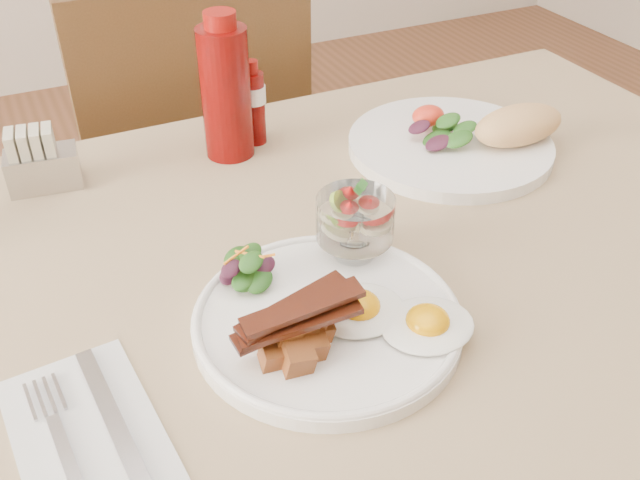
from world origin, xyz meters
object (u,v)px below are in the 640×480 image
second_plate (466,139)px  sugar_caddy (40,163)px  main_plate (327,321)px  fruit_cup (355,219)px  chair_far (192,171)px  table (339,320)px  hot_sauce_bottle (254,104)px  ketchup_bottle (226,91)px

second_plate → sugar_caddy: size_ratio=3.10×
main_plate → fruit_cup: size_ratio=3.15×
chair_far → sugar_caddy: (-0.29, -0.34, 0.26)m
table → hot_sauce_bottle: bearing=86.5°
sugar_caddy → table: bearing=-41.6°
chair_far → ketchup_bottle: size_ratio=4.47×
chair_far → sugar_caddy: chair_far is taller
main_plate → hot_sauce_bottle: (0.08, 0.41, 0.05)m
main_plate → ketchup_bottle: ketchup_bottle is taller
second_plate → hot_sauce_bottle: 0.31m
fruit_cup → second_plate: fruit_cup is taller
sugar_caddy → ketchup_bottle: bearing=2.9°
chair_far → main_plate: 0.79m
ketchup_bottle → hot_sauce_bottle: bearing=20.1°
chair_far → sugar_caddy: 0.51m
main_plate → second_plate: size_ratio=0.91×
hot_sauce_bottle → fruit_cup: bearing=-91.3°
chair_far → table: bearing=-90.0°
fruit_cup → sugar_caddy: bearing=131.7°
second_plate → ketchup_bottle: size_ratio=1.47×
chair_far → ketchup_bottle: ketchup_bottle is taller
ketchup_bottle → sugar_caddy: size_ratio=2.11×
second_plate → sugar_caddy: bearing=164.3°
table → hot_sauce_bottle: size_ratio=10.44×
fruit_cup → hot_sauce_bottle: (0.01, 0.33, -0.00)m
ketchup_bottle → fruit_cup: bearing=-83.1°
hot_sauce_bottle → sugar_caddy: (-0.31, 0.00, -0.03)m
main_plate → sugar_caddy: bearing=118.4°
fruit_cup → ketchup_bottle: ketchup_bottle is taller
chair_far → hot_sauce_bottle: 0.45m
table → ketchup_bottle: bearing=94.9°
table → main_plate: 0.15m
chair_far → hot_sauce_bottle: size_ratio=7.30×
hot_sauce_bottle → sugar_caddy: 0.31m
sugar_caddy → chair_far: bearing=57.0°
ketchup_bottle → sugar_caddy: 0.27m
main_plate → sugar_caddy: size_ratio=2.83×
main_plate → hot_sauce_bottle: hot_sauce_bottle is taller
hot_sauce_bottle → chair_far: bearing=93.4°
sugar_caddy → hot_sauce_bottle: bearing=6.7°
ketchup_bottle → chair_far: bearing=85.8°
fruit_cup → hot_sauce_bottle: bearing=88.7°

